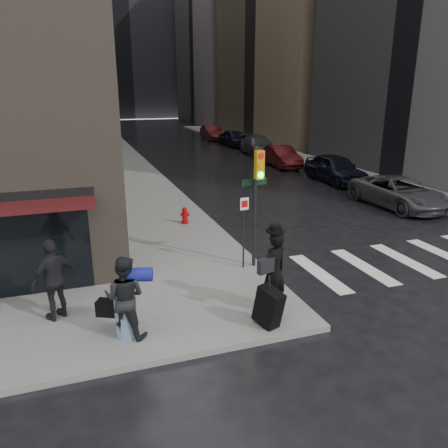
% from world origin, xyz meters
% --- Properties ---
extents(ground, '(140.00, 140.00, 0.00)m').
position_xyz_m(ground, '(0.00, 0.00, 0.00)').
color(ground, black).
rests_on(ground, ground).
extents(sidewalk_left, '(4.00, 50.00, 0.15)m').
position_xyz_m(sidewalk_left, '(0.00, 27.00, 0.07)').
color(sidewalk_left, slate).
rests_on(sidewalk_left, ground).
extents(sidewalk_right, '(3.00, 50.00, 0.15)m').
position_xyz_m(sidewalk_right, '(13.50, 27.00, 0.07)').
color(sidewalk_right, slate).
rests_on(sidewalk_right, ground).
extents(crosswalk, '(8.50, 3.00, 0.01)m').
position_xyz_m(crosswalk, '(7.50, 1.00, 0.00)').
color(crosswalk, silver).
rests_on(crosswalk, ground).
extents(bldg_right_far, '(22.00, 20.00, 25.00)m').
position_xyz_m(bldg_right_far, '(26.00, 58.00, 12.50)').
color(bldg_right_far, slate).
rests_on(bldg_right_far, ground).
extents(bldg_distant, '(40.00, 12.00, 32.00)m').
position_xyz_m(bldg_distant, '(6.00, 78.00, 16.00)').
color(bldg_distant, slate).
rests_on(bldg_distant, ground).
extents(man_overcoat, '(1.14, 1.43, 2.23)m').
position_xyz_m(man_overcoat, '(0.97, -1.01, 1.09)').
color(man_overcoat, black).
rests_on(man_overcoat, ground).
extents(man_jeans, '(1.27, 1.14, 1.87)m').
position_xyz_m(man_jeans, '(-2.47, -0.88, 1.09)').
color(man_jeans, black).
rests_on(man_jeans, ground).
extents(man_greycoat, '(1.22, 1.04, 1.97)m').
position_xyz_m(man_greycoat, '(-3.91, 0.46, 1.13)').
color(man_greycoat, black).
rests_on(man_greycoat, ground).
extents(traffic_light, '(0.91, 0.47, 3.64)m').
position_xyz_m(traffic_light, '(1.70, 1.81, 2.50)').
color(traffic_light, black).
rests_on(traffic_light, ground).
extents(fire_hydrant, '(0.39, 0.30, 0.67)m').
position_xyz_m(fire_hydrant, '(0.80, 6.83, 0.45)').
color(fire_hydrant, '#A20A0A').
rests_on(fire_hydrant, ground).
extents(parked_car_0, '(2.58, 5.19, 1.41)m').
position_xyz_m(parked_car_0, '(11.01, 6.59, 0.71)').
color(parked_car_0, '#3F3F44').
rests_on(parked_car_0, ground).
extents(parked_car_1, '(2.08, 4.90, 1.65)m').
position_xyz_m(parked_car_1, '(11.35, 12.42, 0.83)').
color(parked_car_1, black).
rests_on(parked_car_1, ground).
extents(parked_car_2, '(1.88, 4.53, 1.46)m').
position_xyz_m(parked_car_2, '(10.73, 18.26, 0.73)').
color(parked_car_2, '#3F0C0D').
rests_on(parked_car_2, ground).
extents(parked_car_3, '(2.60, 5.48, 1.54)m').
position_xyz_m(parked_car_3, '(11.46, 24.09, 0.77)').
color(parked_car_3, '#404045').
rests_on(parked_car_3, ground).
extents(parked_car_4, '(2.22, 4.70, 1.55)m').
position_xyz_m(parked_car_4, '(11.53, 29.93, 0.78)').
color(parked_car_4, black).
rests_on(parked_car_4, ground).
extents(parked_car_5, '(1.89, 4.80, 1.55)m').
position_xyz_m(parked_car_5, '(11.10, 35.76, 0.78)').
color(parked_car_5, '#420D0F').
rests_on(parked_car_5, ground).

